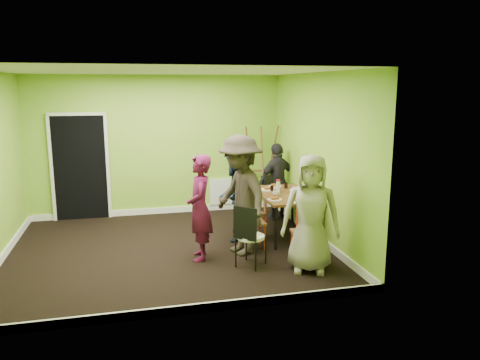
# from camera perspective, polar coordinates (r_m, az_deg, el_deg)

# --- Properties ---
(ground) EXTENTS (5.00, 5.00, 0.00)m
(ground) POSITION_cam_1_polar(r_m,az_deg,el_deg) (7.68, -8.57, -8.39)
(ground) COLOR black
(ground) RESTS_ON ground
(room_walls) EXTENTS (5.04, 4.54, 2.82)m
(room_walls) POSITION_cam_1_polar(r_m,az_deg,el_deg) (7.44, -9.00, -1.11)
(room_walls) COLOR #82B62E
(room_walls) RESTS_ON ground
(dining_table) EXTENTS (0.90, 1.50, 0.75)m
(dining_table) POSITION_cam_1_polar(r_m,az_deg,el_deg) (8.17, 5.54, -2.01)
(dining_table) COLOR black
(dining_table) RESTS_ON ground
(chair_left_far) EXTENTS (0.47, 0.47, 0.94)m
(chair_left_far) POSITION_cam_1_polar(r_m,az_deg,el_deg) (7.97, 0.94, -3.53)
(chair_left_far) COLOR #E93E15
(chair_left_far) RESTS_ON ground
(chair_left_near) EXTENTS (0.39, 0.39, 0.92)m
(chair_left_near) POSITION_cam_1_polar(r_m,az_deg,el_deg) (7.51, 0.98, -4.58)
(chair_left_near) COLOR #E93E15
(chair_left_near) RESTS_ON ground
(chair_back_end) EXTENTS (0.51, 0.54, 0.90)m
(chair_back_end) POSITION_cam_1_polar(r_m,az_deg,el_deg) (9.06, 3.94, -1.05)
(chair_back_end) COLOR #E93E15
(chair_back_end) RESTS_ON ground
(chair_front_end) EXTENTS (0.43, 0.43, 0.94)m
(chair_front_end) POSITION_cam_1_polar(r_m,az_deg,el_deg) (6.97, 8.12, -5.87)
(chair_front_end) COLOR #E93E15
(chair_front_end) RESTS_ON ground
(chair_bentwood) EXTENTS (0.51, 0.51, 0.92)m
(chair_bentwood) POSITION_cam_1_polar(r_m,az_deg,el_deg) (6.74, 1.08, -6.52)
(chair_bentwood) COLOR black
(chair_bentwood) RESTS_ON ground
(easel) EXTENTS (0.72, 0.68, 1.80)m
(easel) POSITION_cam_1_polar(r_m,az_deg,el_deg) (9.76, 2.51, 1.39)
(easel) COLOR brown
(easel) RESTS_ON ground
(plate_near_left) EXTENTS (0.27, 0.27, 0.01)m
(plate_near_left) POSITION_cam_1_polar(r_m,az_deg,el_deg) (8.41, 3.41, -1.17)
(plate_near_left) COLOR white
(plate_near_left) RESTS_ON dining_table
(plate_near_right) EXTENTS (0.24, 0.24, 0.01)m
(plate_near_right) POSITION_cam_1_polar(r_m,az_deg,el_deg) (7.68, 4.25, -2.40)
(plate_near_right) COLOR white
(plate_near_right) RESTS_ON dining_table
(plate_far_back) EXTENTS (0.25, 0.25, 0.01)m
(plate_far_back) POSITION_cam_1_polar(r_m,az_deg,el_deg) (8.69, 4.29, -0.77)
(plate_far_back) COLOR white
(plate_far_back) RESTS_ON dining_table
(plate_far_front) EXTENTS (0.26, 0.26, 0.01)m
(plate_far_front) POSITION_cam_1_polar(r_m,az_deg,el_deg) (7.60, 7.13, -2.60)
(plate_far_front) COLOR white
(plate_far_front) RESTS_ON dining_table
(plate_wall_back) EXTENTS (0.21, 0.21, 0.01)m
(plate_wall_back) POSITION_cam_1_polar(r_m,az_deg,el_deg) (8.42, 6.77, -1.20)
(plate_wall_back) COLOR white
(plate_wall_back) RESTS_ON dining_table
(plate_wall_front) EXTENTS (0.26, 0.26, 0.01)m
(plate_wall_front) POSITION_cam_1_polar(r_m,az_deg,el_deg) (8.04, 7.27, -1.83)
(plate_wall_front) COLOR white
(plate_wall_front) RESTS_ON dining_table
(thermos) EXTENTS (0.06, 0.06, 0.21)m
(thermos) POSITION_cam_1_polar(r_m,az_deg,el_deg) (8.16, 4.68, -0.87)
(thermos) COLOR white
(thermos) RESTS_ON dining_table
(blue_bottle) EXTENTS (0.08, 0.08, 0.21)m
(blue_bottle) POSITION_cam_1_polar(r_m,az_deg,el_deg) (7.93, 8.31, -1.31)
(blue_bottle) COLOR #1A36C6
(blue_bottle) RESTS_ON dining_table
(orange_bottle) EXTENTS (0.03, 0.03, 0.08)m
(orange_bottle) POSITION_cam_1_polar(r_m,az_deg,el_deg) (8.28, 4.73, -1.14)
(orange_bottle) COLOR #E93E15
(orange_bottle) RESTS_ON dining_table
(glass_mid) EXTENTS (0.06, 0.06, 0.10)m
(glass_mid) POSITION_cam_1_polar(r_m,az_deg,el_deg) (8.31, 3.91, -1.03)
(glass_mid) COLOR black
(glass_mid) RESTS_ON dining_table
(glass_back) EXTENTS (0.07, 0.07, 0.10)m
(glass_back) POSITION_cam_1_polar(r_m,az_deg,el_deg) (8.55, 5.62, -0.68)
(glass_back) COLOR black
(glass_back) RESTS_ON dining_table
(glass_front) EXTENTS (0.06, 0.06, 0.09)m
(glass_front) POSITION_cam_1_polar(r_m,az_deg,el_deg) (7.78, 7.74, -2.00)
(glass_front) COLOR black
(glass_front) RESTS_ON dining_table
(cup_a) EXTENTS (0.11, 0.11, 0.09)m
(cup_a) POSITION_cam_1_polar(r_m,az_deg,el_deg) (7.94, 4.40, -1.65)
(cup_a) COLOR white
(cup_a) RESTS_ON dining_table
(cup_b) EXTENTS (0.10, 0.10, 0.10)m
(cup_b) POSITION_cam_1_polar(r_m,az_deg,el_deg) (8.22, 6.77, -1.21)
(cup_b) COLOR white
(cup_b) RESTS_ON dining_table
(person_standing) EXTENTS (0.44, 0.62, 1.59)m
(person_standing) POSITION_cam_1_polar(r_m,az_deg,el_deg) (7.01, -4.93, -3.39)
(person_standing) COLOR #510D33
(person_standing) RESTS_ON ground
(person_left_far) EXTENTS (0.78, 0.88, 1.51)m
(person_left_far) POSITION_cam_1_polar(r_m,az_deg,el_deg) (7.89, -0.65, -1.99)
(person_left_far) COLOR black
(person_left_far) RESTS_ON ground
(person_left_near) EXTENTS (1.00, 1.35, 1.86)m
(person_left_near) POSITION_cam_1_polar(r_m,az_deg,el_deg) (7.20, 0.06, -1.86)
(person_left_near) COLOR #2E261E
(person_left_near) RESTS_ON ground
(person_back_end) EXTENTS (0.95, 0.64, 1.50)m
(person_back_end) POSITION_cam_1_polar(r_m,az_deg,el_deg) (9.20, 4.59, -0.14)
(person_back_end) COLOR black
(person_back_end) RESTS_ON ground
(person_front_end) EXTENTS (0.95, 0.79, 1.67)m
(person_front_end) POSITION_cam_1_polar(r_m,az_deg,el_deg) (6.60, 8.62, -4.08)
(person_front_end) COLOR gray
(person_front_end) RESTS_ON ground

